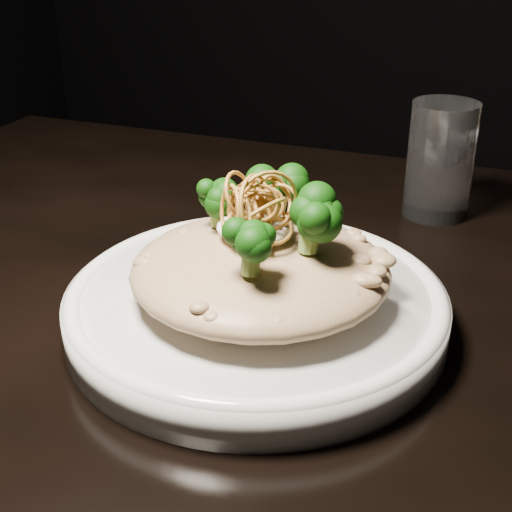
{
  "coord_description": "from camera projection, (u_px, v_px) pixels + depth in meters",
  "views": [
    {
      "loc": [
        0.1,
        -0.41,
        1.02
      ],
      "look_at": [
        -0.06,
        -0.01,
        0.81
      ],
      "focal_mm": 50.0,
      "sensor_mm": 36.0,
      "label": 1
    }
  ],
  "objects": [
    {
      "name": "risotto",
      "position": [
        260.0,
        269.0,
        0.48
      ],
      "size": [
        0.18,
        0.18,
        0.04
      ],
      "primitive_type": "ellipsoid",
      "color": "brown",
      "rests_on": "plate"
    },
    {
      "name": "drinking_glass",
      "position": [
        440.0,
        160.0,
        0.66
      ],
      "size": [
        0.07,
        0.07,
        0.11
      ],
      "primitive_type": "cylinder",
      "rotation": [
        0.0,
        0.0,
        0.2
      ],
      "color": "silver",
      "rests_on": "table"
    },
    {
      "name": "shallots",
      "position": [
        255.0,
        199.0,
        0.46
      ],
      "size": [
        0.05,
        0.05,
        0.03
      ],
      "primitive_type": null,
      "color": "brown",
      "rests_on": "cheese"
    },
    {
      "name": "cheese",
      "position": [
        255.0,
        227.0,
        0.48
      ],
      "size": [
        0.05,
        0.05,
        0.01
      ],
      "primitive_type": "ellipsoid",
      "color": "white",
      "rests_on": "risotto"
    },
    {
      "name": "broccoli",
      "position": [
        262.0,
        210.0,
        0.47
      ],
      "size": [
        0.12,
        0.12,
        0.04
      ],
      "primitive_type": null,
      "color": "black",
      "rests_on": "risotto"
    },
    {
      "name": "plate",
      "position": [
        256.0,
        308.0,
        0.5
      ],
      "size": [
        0.27,
        0.27,
        0.03
      ],
      "primitive_type": "cylinder",
      "color": "white",
      "rests_on": "table"
    },
    {
      "name": "table",
      "position": [
        328.0,
        430.0,
        0.53
      ],
      "size": [
        1.1,
        0.8,
        0.75
      ],
      "color": "black",
      "rests_on": "ground"
    }
  ]
}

